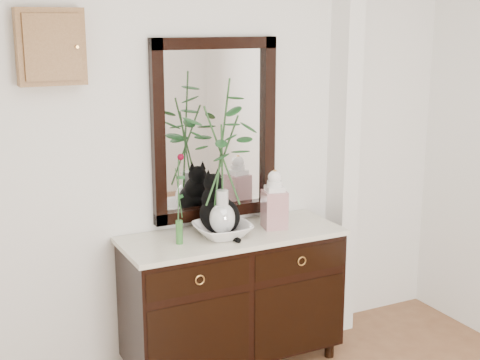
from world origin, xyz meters
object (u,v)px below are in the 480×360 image
lotus_bowl (223,230)px  cat (220,204)px  ginger_jar (275,199)px  sideboard (233,293)px

lotus_bowl → cat: bearing=75.7°
lotus_bowl → ginger_jar: 0.39m
lotus_bowl → ginger_jar: size_ratio=0.91×
cat → lotus_bowl: size_ratio=1.07×
cat → sideboard: bearing=-54.7°
sideboard → ginger_jar: ginger_jar is taller
sideboard → cat: bearing=133.7°
cat → lotus_bowl: 0.16m
sideboard → ginger_jar: (0.28, -0.01, 0.56)m
sideboard → lotus_bowl: lotus_bowl is taller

